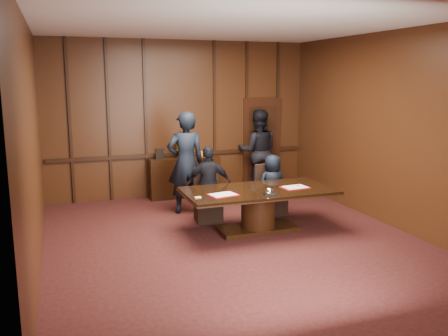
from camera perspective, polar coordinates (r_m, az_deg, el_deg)
name	(u,v)px	position (r m, az deg, el deg)	size (l,w,h in m)	color
room	(236,137)	(7.67, 1.51, 3.72)	(7.00, 7.04, 3.50)	#330E0F
sideboard	(184,175)	(10.80, -4.80, -0.91)	(1.60, 0.45, 1.54)	black
conference_table	(258,203)	(8.34, 4.14, -4.23)	(2.62, 1.32, 0.76)	black
folder_left	(223,195)	(7.83, -0.11, -3.24)	(0.52, 0.41, 0.02)	#A70F13
folder_right	(295,187)	(8.45, 8.53, -2.31)	(0.49, 0.38, 0.02)	#A70F13
inkstand	(269,192)	(7.86, 5.48, -2.89)	(0.20, 0.14, 0.12)	white
notepad	(198,197)	(7.68, -3.15, -3.55)	(0.10, 0.07, 0.01)	#F8E979
chair_left	(208,206)	(8.97, -1.94, -4.57)	(0.53, 0.53, 0.99)	black
chair_right	(270,200)	(9.42, 5.59, -3.86)	(0.55, 0.55, 0.99)	black
signatory_left	(209,185)	(8.79, -1.82, -2.03)	(0.84, 0.35, 1.44)	black
signatory_right	(272,185)	(9.28, 5.85, -2.09)	(0.59, 0.39, 1.22)	black
witness_left	(186,163)	(9.41, -4.62, 0.64)	(0.74, 0.49, 2.03)	black
witness_right	(258,151)	(11.12, 4.09, 2.02)	(0.95, 0.74, 1.95)	black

